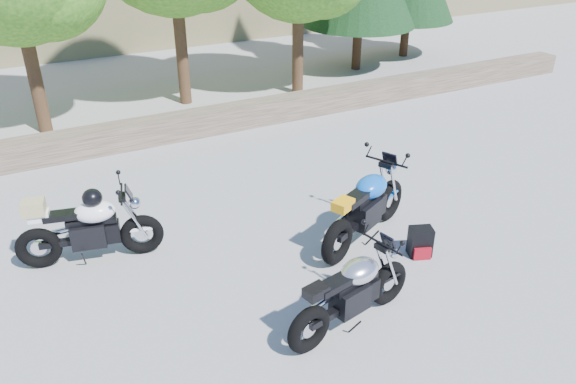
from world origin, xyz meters
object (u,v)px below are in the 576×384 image
(white_bike, at_px, (88,227))
(backpack, at_px, (420,242))
(silver_bike, at_px, (352,293))
(blue_bike, at_px, (366,208))

(white_bike, distance_m, backpack, 4.61)
(silver_bike, height_order, blue_bike, blue_bike)
(blue_bike, bearing_deg, white_bike, 134.99)
(silver_bike, distance_m, white_bike, 3.73)
(silver_bike, height_order, backpack, silver_bike)
(silver_bike, xyz_separation_m, blue_bike, (1.21, 1.49, 0.06))
(backpack, bearing_deg, blue_bike, 143.79)
(silver_bike, relative_size, blue_bike, 0.93)
(silver_bike, relative_size, backpack, 4.38)
(white_bike, xyz_separation_m, backpack, (4.14, -2.02, -0.33))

